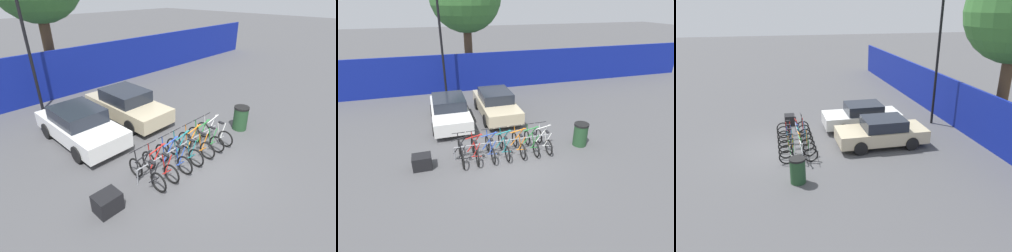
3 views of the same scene
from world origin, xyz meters
TOP-DOWN VIEW (x-y plane):
  - ground_plane at (0.00, 0.00)m, footprint 120.00×120.00m
  - hoarding_wall at (0.00, 9.50)m, footprint 36.00×0.16m
  - bike_rack at (-0.10, 0.68)m, footprint 4.09×0.04m
  - bicycle_black at (-1.88, 0.53)m, footprint 0.68×1.71m
  - bicycle_red at (-1.32, 0.53)m, footprint 0.68×1.71m
  - bicycle_blue at (-0.69, 0.53)m, footprint 0.68×1.71m
  - bicycle_teal at (-0.11, 0.53)m, footprint 0.68×1.71m
  - bicycle_orange at (0.52, 0.53)m, footprint 0.68×1.71m
  - bicycle_green at (1.10, 0.53)m, footprint 0.68×1.71m
  - bicycle_white at (1.67, 0.53)m, footprint 0.68×1.71m
  - car_white at (-1.93, 4.34)m, footprint 1.91×4.22m
  - car_beige at (0.61, 4.64)m, footprint 1.91×4.32m
  - lamp_post at (-1.77, 8.50)m, footprint 0.24×0.44m
  - trash_bin at (3.33, 0.35)m, footprint 0.63×0.63m
  - cargo_crate at (-3.37, 0.45)m, footprint 0.70×0.56m

SIDE VIEW (x-z plane):
  - ground_plane at x=0.00m, z-range 0.00..0.00m
  - cargo_crate at x=-3.37m, z-range 0.00..0.55m
  - bicycle_black at x=-1.88m, z-range -0.15..0.90m
  - bicycle_red at x=-1.32m, z-range -0.15..0.90m
  - bicycle_blue at x=-0.69m, z-range -0.15..0.90m
  - bicycle_teal at x=-0.11m, z-range -0.15..0.90m
  - bicycle_orange at x=0.52m, z-range -0.15..0.90m
  - bicycle_green at x=1.10m, z-range -0.15..0.90m
  - bicycle_white at x=1.67m, z-range -0.15..0.90m
  - bike_rack at x=-0.10m, z-range 0.21..0.78m
  - trash_bin at x=3.33m, z-range 0.00..1.03m
  - car_white at x=-1.93m, z-range -0.01..1.39m
  - car_beige at x=0.61m, z-range -0.01..1.39m
  - hoarding_wall at x=0.00m, z-range 0.00..2.58m
  - lamp_post at x=-1.77m, z-range 0.36..7.44m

